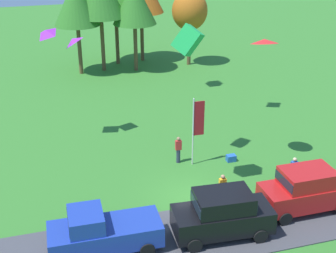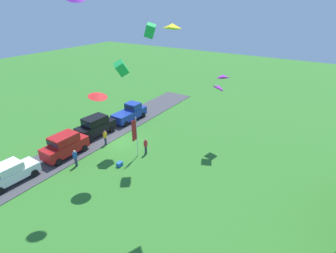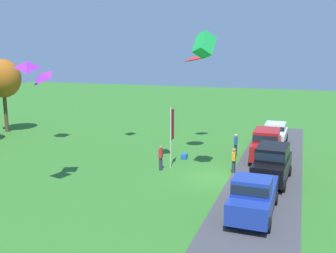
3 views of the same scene
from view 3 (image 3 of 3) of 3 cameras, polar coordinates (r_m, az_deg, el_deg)
ground_plane at (r=25.50m, az=7.25°, el=-7.46°), size 120.00×120.00×0.00m
pavement_strip at (r=25.12m, az=13.79°, el=-7.93°), size 36.00×4.40×0.06m
car_pickup_mid_row at (r=19.82m, az=12.27°, el=-9.79°), size 5.05×2.14×2.14m
car_suv_by_flagpole at (r=25.02m, az=14.88°, el=-5.02°), size 4.72×2.30×2.28m
car_suv_near_entrance at (r=29.73m, az=14.07°, el=-2.42°), size 4.60×2.05×2.28m
car_sedan_far_end at (r=35.01m, az=15.28°, el=-0.88°), size 4.44×2.04×1.84m
person_beside_suv at (r=26.38m, az=9.53°, el=-4.90°), size 0.36×0.24×1.71m
person_on_lawn at (r=30.76m, az=9.78°, el=-2.60°), size 0.36×0.24×1.71m
person_watching_sky at (r=26.72m, az=-1.06°, el=-4.54°), size 0.36×0.24×1.71m
tree_far_right at (r=41.71m, az=-22.83°, el=6.40°), size 3.40×3.40×7.18m
flag_banner at (r=27.04m, az=0.56°, el=-0.35°), size 0.71×0.08×4.28m
cooler_box at (r=29.57m, az=2.39°, el=-4.35°), size 0.56×0.40×0.40m
kite_delta_trailing_tail at (r=29.81m, az=3.78°, el=9.86°), size 1.69×1.71×0.57m
kite_box_topmost at (r=24.33m, az=5.28°, el=11.72°), size 1.75×1.37×1.73m
kite_diamond_over_trees at (r=22.10m, az=-19.80°, el=8.44°), size 1.45×1.45×0.72m
kite_diamond_near_flag at (r=23.56m, az=-17.99°, el=6.94°), size 1.40×1.42×0.83m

